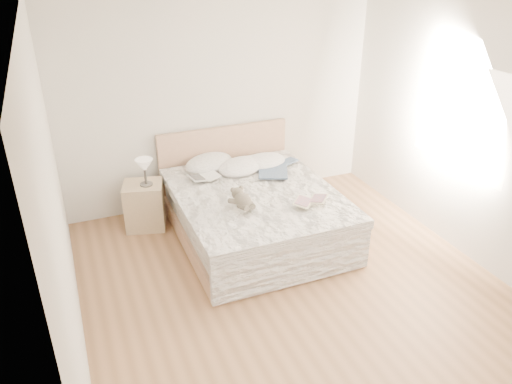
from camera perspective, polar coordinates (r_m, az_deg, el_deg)
floor at (r=5.00m, az=4.86°, el=-11.39°), size 4.00×4.50×0.00m
wall_back at (r=6.26m, az=-4.07°, el=10.63°), size 4.00×0.02×2.70m
wall_left at (r=3.88m, az=-21.74°, el=-1.80°), size 0.02×4.50×2.70m
wall_right at (r=5.48m, az=24.59°, el=5.86°), size 0.02×4.50×2.70m
window at (r=5.63m, az=22.57°, el=7.87°), size 0.02×1.30×1.10m
bed at (r=5.74m, az=-0.36°, el=-2.18°), size 1.72×2.14×1.00m
nightstand at (r=6.06m, az=-12.60°, el=-1.50°), size 0.54×0.50×0.56m
table_lamp at (r=5.81m, az=-12.63°, el=2.84°), size 0.24×0.24×0.32m
pillow_left at (r=6.16m, az=-5.40°, el=3.29°), size 0.80×0.72×0.20m
pillow_middle at (r=6.05m, az=-1.70°, el=2.93°), size 0.73×0.62×0.19m
pillow_right at (r=6.18m, az=0.85°, el=3.49°), size 0.64×0.49×0.17m
blouse at (r=5.98m, az=1.95°, el=2.53°), size 0.72×0.74×0.02m
photo_book at (r=5.82m, az=-5.95°, el=1.71°), size 0.39×0.30×0.03m
childrens_book at (r=5.29m, az=6.28°, el=-1.04°), size 0.43×0.43×0.02m
teddy_bear at (r=5.13m, az=-1.49°, el=-1.55°), size 0.26×0.33×0.16m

